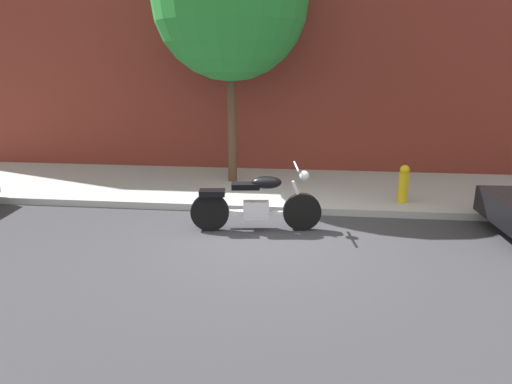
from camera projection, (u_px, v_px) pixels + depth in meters
name	position (u px, v px, depth m)	size (l,w,h in m)	color
ground_plane	(270.00, 238.00, 7.63)	(60.00, 60.00, 0.00)	#38383D
sidewalk	(280.00, 188.00, 10.34)	(20.28, 3.22, 0.14)	#AFAFAF
building_facade	(287.00, 11.00, 11.00)	(20.28, 0.50, 8.09)	maroon
motorcycle	(256.00, 204.00, 7.85)	(2.28, 0.70, 1.17)	black
street_tree	(230.00, 2.00, 9.62)	(3.34, 3.34, 5.76)	#4F3627
fire_hydrant	(403.00, 187.00, 9.00)	(0.20, 0.20, 0.91)	gold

